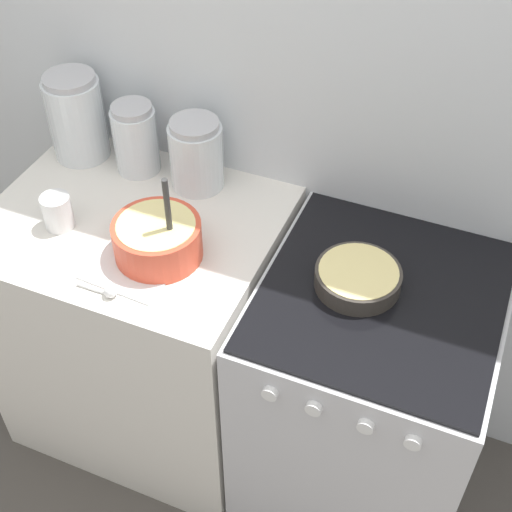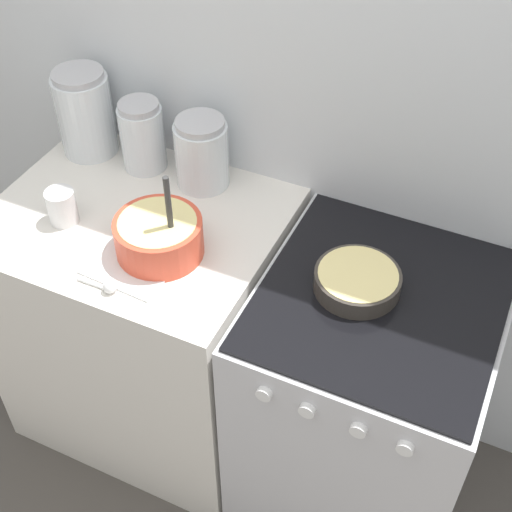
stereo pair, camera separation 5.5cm
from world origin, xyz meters
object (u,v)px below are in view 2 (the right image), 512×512
object	(u,v)px
stove	(363,402)
baking_pan	(357,280)
storage_jar_middle	(143,140)
storage_jar_left	(86,118)
mixing_bowl	(159,235)
storage_jar_right	(202,157)
tin_can	(62,207)

from	to	relation	value
stove	baking_pan	world-z (taller)	baking_pan
baking_pan	storage_jar_middle	size ratio (longest dim) A/B	1.01
baking_pan	storage_jar_middle	distance (m)	0.81
stove	storage_jar_left	world-z (taller)	storage_jar_left
mixing_bowl	storage_jar_right	size ratio (longest dim) A/B	1.23
storage_jar_middle	stove	bearing A→B (deg)	-15.35
stove	storage_jar_right	distance (m)	0.88
mixing_bowl	baking_pan	world-z (taller)	mixing_bowl
storage_jar_left	storage_jar_right	world-z (taller)	storage_jar_left
baking_pan	stove	bearing A→B (deg)	-2.78
storage_jar_right	tin_can	xyz separation A→B (m)	(-0.28, -0.33, -0.04)
stove	storage_jar_left	bearing A→B (deg)	167.53
mixing_bowl	storage_jar_left	world-z (taller)	storage_jar_left
stove	storage_jar_middle	xyz separation A→B (m)	(-0.85, 0.23, 0.56)
stove	baking_pan	size ratio (longest dim) A/B	4.09
mixing_bowl	baking_pan	size ratio (longest dim) A/B	1.20
mixing_bowl	storage_jar_left	bearing A→B (deg)	144.12
baking_pan	storage_jar_left	bearing A→B (deg)	166.84
stove	tin_can	size ratio (longest dim) A/B	8.93
storage_jar_left	storage_jar_middle	size ratio (longest dim) A/B	1.24
mixing_bowl	storage_jar_left	xyz separation A→B (m)	(-0.45, 0.32, 0.06)
mixing_bowl	baking_pan	bearing A→B (deg)	10.22
baking_pan	storage_jar_right	distance (m)	0.62
storage_jar_right	tin_can	size ratio (longest dim) A/B	2.13
storage_jar_left	tin_can	bearing A→B (deg)	-67.96
baking_pan	storage_jar_left	size ratio (longest dim) A/B	0.81
mixing_bowl	baking_pan	xyz separation A→B (m)	(0.53, 0.10, -0.03)
stove	storage_jar_left	size ratio (longest dim) A/B	3.33
storage_jar_middle	storage_jar_right	bearing A→B (deg)	-0.00
storage_jar_right	tin_can	bearing A→B (deg)	-130.26
stove	tin_can	xyz separation A→B (m)	(-0.92, -0.09, 0.51)
stove	tin_can	bearing A→B (deg)	-174.17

